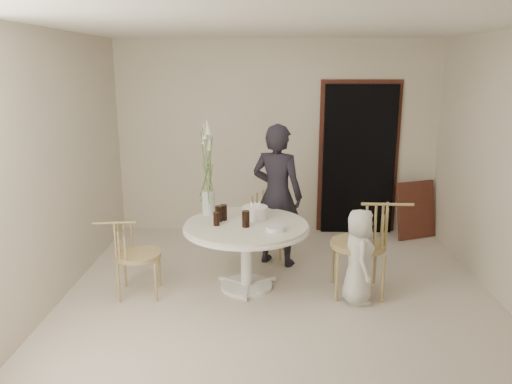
{
  "coord_description": "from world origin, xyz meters",
  "views": [
    {
      "loc": [
        -0.12,
        -4.75,
        2.35
      ],
      "look_at": [
        -0.25,
        0.3,
        1.06
      ],
      "focal_mm": 35.0,
      "sensor_mm": 36.0,
      "label": 1
    }
  ],
  "objects_px": {
    "birthday_cake": "(255,212)",
    "boy": "(359,256)",
    "table": "(246,234)",
    "chair_far": "(268,212)",
    "chair_right": "(372,235)",
    "chair_left": "(127,247)",
    "girl": "(277,195)",
    "flower_vase": "(208,178)"
  },
  "relations": [
    {
      "from": "birthday_cake",
      "to": "boy",
      "type": "bearing_deg",
      "value": -24.87
    },
    {
      "from": "table",
      "to": "chair_far",
      "type": "height_order",
      "value": "chair_far"
    },
    {
      "from": "table",
      "to": "chair_far",
      "type": "xyz_separation_m",
      "value": [
        0.23,
        1.09,
        -0.08
      ]
    },
    {
      "from": "table",
      "to": "boy",
      "type": "bearing_deg",
      "value": -14.55
    },
    {
      "from": "table",
      "to": "chair_right",
      "type": "distance_m",
      "value": 1.31
    },
    {
      "from": "chair_right",
      "to": "chair_left",
      "type": "height_order",
      "value": "chair_right"
    },
    {
      "from": "boy",
      "to": "birthday_cake",
      "type": "bearing_deg",
      "value": 64.26
    },
    {
      "from": "girl",
      "to": "birthday_cake",
      "type": "distance_m",
      "value": 0.58
    },
    {
      "from": "table",
      "to": "birthday_cake",
      "type": "bearing_deg",
      "value": 65.55
    },
    {
      "from": "girl",
      "to": "chair_left",
      "type": "bearing_deg",
      "value": 53.55
    },
    {
      "from": "table",
      "to": "chair_right",
      "type": "height_order",
      "value": "chair_right"
    },
    {
      "from": "chair_far",
      "to": "chair_right",
      "type": "bearing_deg",
      "value": -39.72
    },
    {
      "from": "table",
      "to": "chair_far",
      "type": "relative_size",
      "value": 1.61
    },
    {
      "from": "table",
      "to": "birthday_cake",
      "type": "height_order",
      "value": "birthday_cake"
    },
    {
      "from": "chair_right",
      "to": "girl",
      "type": "relative_size",
      "value": 0.59
    },
    {
      "from": "chair_right",
      "to": "table",
      "type": "bearing_deg",
      "value": -92.04
    },
    {
      "from": "table",
      "to": "girl",
      "type": "relative_size",
      "value": 0.78
    },
    {
      "from": "table",
      "to": "chair_far",
      "type": "bearing_deg",
      "value": 77.8
    },
    {
      "from": "chair_far",
      "to": "chair_right",
      "type": "distance_m",
      "value": 1.59
    },
    {
      "from": "chair_left",
      "to": "flower_vase",
      "type": "distance_m",
      "value": 1.14
    },
    {
      "from": "girl",
      "to": "birthday_cake",
      "type": "bearing_deg",
      "value": 87.87
    },
    {
      "from": "chair_right",
      "to": "boy",
      "type": "xyz_separation_m",
      "value": [
        -0.17,
        -0.21,
        -0.16
      ]
    },
    {
      "from": "table",
      "to": "flower_vase",
      "type": "distance_m",
      "value": 0.76
    },
    {
      "from": "chair_far",
      "to": "girl",
      "type": "height_order",
      "value": "girl"
    },
    {
      "from": "table",
      "to": "girl",
      "type": "height_order",
      "value": "girl"
    },
    {
      "from": "table",
      "to": "birthday_cake",
      "type": "relative_size",
      "value": 4.84
    },
    {
      "from": "chair_far",
      "to": "chair_right",
      "type": "xyz_separation_m",
      "value": [
        1.07,
        -1.17,
        0.11
      ]
    },
    {
      "from": "table",
      "to": "boy",
      "type": "relative_size",
      "value": 1.36
    },
    {
      "from": "chair_left",
      "to": "girl",
      "type": "relative_size",
      "value": 0.48
    },
    {
      "from": "birthday_cake",
      "to": "girl",
      "type": "bearing_deg",
      "value": 64.53
    },
    {
      "from": "chair_far",
      "to": "boy",
      "type": "bearing_deg",
      "value": -49.0
    },
    {
      "from": "chair_left",
      "to": "boy",
      "type": "height_order",
      "value": "boy"
    },
    {
      "from": "chair_right",
      "to": "chair_left",
      "type": "distance_m",
      "value": 2.54
    },
    {
      "from": "chair_left",
      "to": "birthday_cake",
      "type": "distance_m",
      "value": 1.4
    },
    {
      "from": "birthday_cake",
      "to": "flower_vase",
      "type": "distance_m",
      "value": 0.64
    },
    {
      "from": "flower_vase",
      "to": "birthday_cake",
      "type": "bearing_deg",
      "value": -15.21
    },
    {
      "from": "chair_left",
      "to": "chair_far",
      "type": "bearing_deg",
      "value": -55.0
    },
    {
      "from": "table",
      "to": "girl",
      "type": "distance_m",
      "value": 0.82
    },
    {
      "from": "table",
      "to": "girl",
      "type": "xyz_separation_m",
      "value": [
        0.34,
        0.71,
        0.24
      ]
    },
    {
      "from": "table",
      "to": "birthday_cake",
      "type": "xyz_separation_m",
      "value": [
        0.09,
        0.19,
        0.18
      ]
    },
    {
      "from": "chair_far",
      "to": "boy",
      "type": "height_order",
      "value": "boy"
    },
    {
      "from": "table",
      "to": "chair_left",
      "type": "relative_size",
      "value": 1.64
    }
  ]
}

